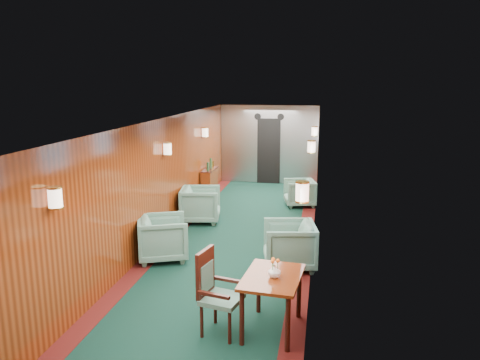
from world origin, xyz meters
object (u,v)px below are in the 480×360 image
Objects in this scene: armchair_left_far at (201,205)px; armchair_right_far at (300,193)px; side_chair at (214,288)px; armchair_left_near at (163,238)px; armchair_right_near at (289,245)px; dining_table at (272,285)px; credenza at (209,183)px.

armchair_right_far is (2.12, 1.75, -0.06)m from armchair_left_far.
armchair_left_far is (-1.39, 4.56, -0.19)m from side_chair.
armchair_left_near is at bearing 136.21° from side_chair.
dining_table is at bearing -11.65° from armchair_right_near.
armchair_right_near is 4.04m from armchair_right_far.
armchair_left_near is 1.16× the size of armchair_right_far.
credenza is at bearing -0.81° from armchair_left_far.
armchair_right_near is at bearing -12.98° from armchair_right_far.
armchair_left_near is (-1.47, 2.25, -0.19)m from side_chair.
armchair_left_near reaches higher than armchair_right_far.
credenza is 1.25× the size of armchair_left_far.
armchair_right_near is at bearing 94.10° from dining_table.
side_chair is 1.25× the size of armchair_right_near.
credenza is at bearing -160.69° from armchair_right_near.
credenza is 4.41m from armchair_left_near.
dining_table is 0.98× the size of side_chair.
armchair_right_far is (-0.04, 4.04, -0.06)m from armchair_right_near.
credenza reaches higher than armchair_right_near.
dining_table is at bearing 25.23° from side_chair.
credenza is at bearing -18.78° from armchair_left_near.
credenza is 1.26× the size of armchair_left_near.
dining_table is 6.94m from credenza.
credenza is 1.46× the size of armchair_right_far.
credenza is 2.12m from armchair_left_far.
side_chair is at bearing -162.16° from dining_table.
armchair_left_far is (0.08, 2.30, 0.00)m from armchair_left_near.
armchair_left_far is at bearing -81.63° from credenza.
side_chair reaches higher than dining_table.
credenza is 5.04m from armchair_right_near.
armchair_right_near is (2.24, 0.01, 0.00)m from armchair_left_near.
armchair_right_near reaches higher than armchair_right_far.
armchair_right_far is (2.43, -0.35, -0.08)m from credenza.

